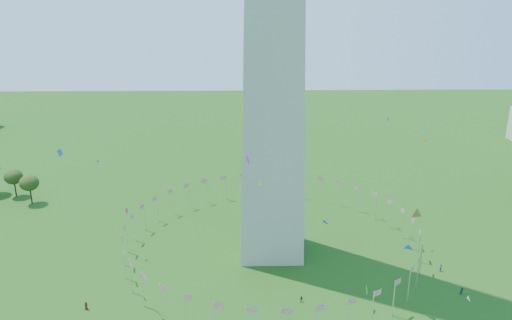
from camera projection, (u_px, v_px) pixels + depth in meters
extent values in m
cylinder|color=silver|center=(413.00, 235.00, 139.86)|extent=(0.24, 0.24, 9.00)
cylinder|color=silver|center=(403.00, 224.00, 146.44)|extent=(0.24, 0.24, 9.00)
cylinder|color=silver|center=(391.00, 215.00, 152.79)|extent=(0.24, 0.24, 9.00)
cylinder|color=silver|center=(376.00, 206.00, 158.73)|extent=(0.24, 0.24, 9.00)
cylinder|color=silver|center=(360.00, 199.00, 164.06)|extent=(0.24, 0.24, 9.00)
cylinder|color=silver|center=(342.00, 194.00, 168.63)|extent=(0.24, 0.24, 9.00)
cylinder|color=silver|center=(323.00, 190.00, 172.30)|extent=(0.24, 0.24, 9.00)
cylinder|color=silver|center=(304.00, 187.00, 174.95)|extent=(0.24, 0.24, 9.00)
cylinder|color=silver|center=(285.00, 185.00, 176.52)|extent=(0.24, 0.24, 9.00)
cylinder|color=silver|center=(265.00, 185.00, 176.94)|extent=(0.24, 0.24, 9.00)
cylinder|color=silver|center=(245.00, 185.00, 176.21)|extent=(0.24, 0.24, 9.00)
cylinder|color=silver|center=(226.00, 187.00, 174.34)|extent=(0.24, 0.24, 9.00)
cylinder|color=silver|center=(208.00, 191.00, 171.40)|extent=(0.24, 0.24, 9.00)
cylinder|color=silver|center=(190.00, 195.00, 167.48)|extent=(0.24, 0.24, 9.00)
cylinder|color=silver|center=(173.00, 201.00, 162.69)|extent=(0.24, 0.24, 9.00)
cylinder|color=silver|center=(158.00, 208.00, 157.18)|extent=(0.24, 0.24, 9.00)
cylinder|color=silver|center=(145.00, 217.00, 151.11)|extent=(0.24, 0.24, 9.00)
cylinder|color=silver|center=(134.00, 227.00, 144.68)|extent=(0.24, 0.24, 9.00)
cylinder|color=silver|center=(127.00, 238.00, 138.07)|extent=(0.24, 0.24, 9.00)
cylinder|color=silver|center=(123.00, 250.00, 131.50)|extent=(0.24, 0.24, 9.00)
cylinder|color=silver|center=(124.00, 263.00, 125.14)|extent=(0.24, 0.24, 9.00)
cylinder|color=silver|center=(131.00, 276.00, 119.21)|extent=(0.24, 0.24, 9.00)
cylinder|color=silver|center=(143.00, 289.00, 113.88)|extent=(0.24, 0.24, 9.00)
cylinder|color=silver|center=(161.00, 302.00, 109.31)|extent=(0.24, 0.24, 9.00)
cylinder|color=silver|center=(185.00, 312.00, 105.64)|extent=(0.24, 0.24, 9.00)
cylinder|color=silver|center=(214.00, 320.00, 102.98)|extent=(0.24, 0.24, 9.00)
cylinder|color=silver|center=(346.00, 319.00, 103.59)|extent=(0.24, 0.24, 9.00)
cylinder|color=silver|center=(373.00, 310.00, 106.53)|extent=(0.24, 0.24, 9.00)
cylinder|color=silver|center=(394.00, 298.00, 110.46)|extent=(0.24, 0.24, 9.00)
cylinder|color=silver|center=(409.00, 286.00, 115.25)|extent=(0.24, 0.24, 9.00)
cylinder|color=silver|center=(418.00, 273.00, 120.76)|extent=(0.24, 0.24, 9.00)
cylinder|color=silver|center=(421.00, 259.00, 126.82)|extent=(0.24, 0.24, 9.00)
cylinder|color=silver|center=(419.00, 247.00, 133.25)|extent=(0.24, 0.24, 9.00)
imported|color=#173A25|center=(301.00, 299.00, 116.62)|extent=(0.96, 0.87, 1.62)
imported|color=#57141C|center=(86.00, 306.00, 113.89)|extent=(1.03, 1.13, 1.91)
imported|color=#30194C|center=(462.00, 291.00, 119.63)|extent=(0.99, 0.82, 1.84)
imported|color=#2F194B|center=(441.00, 268.00, 129.65)|extent=(0.74, 0.87, 2.02)
plane|color=blue|center=(408.00, 248.00, 109.30)|extent=(1.96, 2.04, 2.43)
plane|color=blue|center=(60.00, 153.00, 102.10)|extent=(0.56, 1.57, 1.63)
plane|color=blue|center=(98.00, 161.00, 148.70)|extent=(0.61, 1.47, 1.40)
plane|color=yellow|center=(260.00, 183.00, 123.52)|extent=(1.35, 0.47, 1.36)
plane|color=#CC2699|center=(248.00, 160.00, 98.84)|extent=(2.11, 0.67, 2.07)
plane|color=blue|center=(388.00, 119.00, 136.17)|extent=(0.63, 1.17, 1.32)
plane|color=white|center=(468.00, 298.00, 109.64)|extent=(0.52, 1.34, 1.38)
plane|color=green|center=(367.00, 290.00, 112.73)|extent=(1.63, 1.71, 2.05)
plane|color=#CC2699|center=(127.00, 211.00, 133.78)|extent=(1.01, 1.32, 1.64)
plane|color=orange|center=(426.00, 141.00, 116.79)|extent=(1.02, 0.13, 1.03)
plane|color=white|center=(417.00, 214.00, 107.52)|extent=(2.29, 0.42, 2.33)
plane|color=blue|center=(325.00, 222.00, 106.65)|extent=(1.58, 2.15, 1.86)
ellipsoid|color=#334C19|center=(14.00, 183.00, 176.90)|extent=(6.37, 6.37, 9.95)
ellipsoid|color=#334C19|center=(30.00, 190.00, 170.81)|extent=(6.46, 6.46, 10.09)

